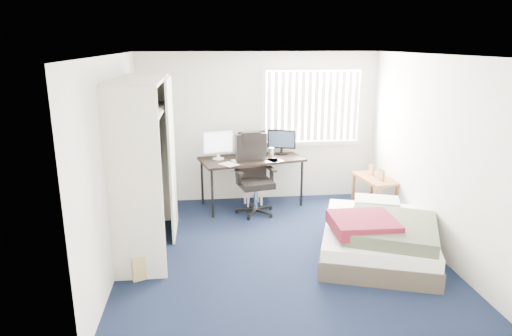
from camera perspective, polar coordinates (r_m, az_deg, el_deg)
The scene contains 10 objects.
ground at distance 6.14m, azimuth 2.75°, elevation -10.08°, with size 4.20×4.20×0.00m, color black.
room_shell at distance 5.65m, azimuth 2.95°, elevation 3.87°, with size 4.20×4.20×4.20m.
window_assembly at distance 7.79m, azimuth 7.08°, elevation 7.64°, with size 1.72×0.09×1.32m.
closet at distance 5.92m, azimuth -13.69°, elevation 2.41°, with size 0.64×1.84×2.22m.
desk at distance 7.48m, azimuth -0.60°, elevation 1.43°, with size 1.78×1.14×1.27m.
office_chair at distance 7.25m, azimuth -0.27°, elevation -1.82°, with size 0.71×0.71×1.28m.
footstool at distance 7.65m, azimuth -0.36°, elevation -3.18°, with size 0.37×0.32×0.26m.
nightstand at distance 7.49m, azimuth 14.64°, elevation -1.64°, with size 0.54×0.89×0.75m.
bed at distance 6.08m, azimuth 15.06°, elevation -8.17°, with size 1.87×2.16×0.61m.
pine_box at distance 5.63m, azimuth -13.57°, elevation -11.36°, with size 0.39×0.29×0.29m, color tan.
Camera 1 is at (-0.92, -5.46, 2.64)m, focal length 32.00 mm.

